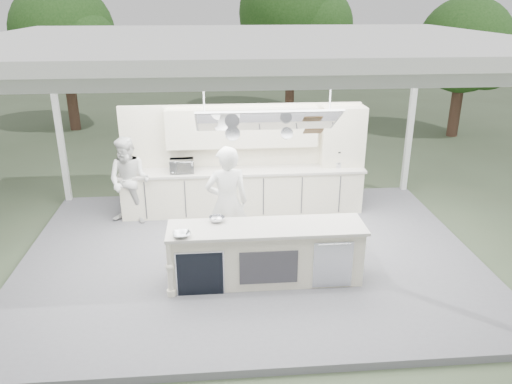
{
  "coord_description": "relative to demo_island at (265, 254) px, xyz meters",
  "views": [
    {
      "loc": [
        -0.57,
        -7.91,
        4.4
      ],
      "look_at": [
        0.15,
        0.4,
        1.14
      ],
      "focal_mm": 35.0,
      "sensor_mm": 36.0,
      "label": 1
    }
  ],
  "objects": [
    {
      "name": "tree_cluster",
      "position": [
        -0.34,
        10.68,
        2.69
      ],
      "size": [
        19.55,
        9.4,
        5.85
      ],
      "color": "#442C22",
      "rests_on": "ground"
    },
    {
      "name": "bowl_small",
      "position": [
        -0.75,
        0.26,
        0.51
      ],
      "size": [
        0.28,
        0.28,
        0.08
      ],
      "primitive_type": "imported",
      "rotation": [
        0.0,
        0.0,
        0.13
      ],
      "color": "silver",
      "rests_on": "demo_island"
    },
    {
      "name": "demo_island",
      "position": [
        0.0,
        0.0,
        0.0
      ],
      "size": [
        3.1,
        0.79,
        0.95
      ],
      "color": "beige",
      "rests_on": "stage_deck"
    },
    {
      "name": "back_counter",
      "position": [
        -0.18,
        2.81,
        0.0
      ],
      "size": [
        5.08,
        0.72,
        0.95
      ],
      "color": "beige",
      "rests_on": "stage_deck"
    },
    {
      "name": "back_wall_unit",
      "position": [
        0.27,
        3.03,
        0.98
      ],
      "size": [
        5.05,
        0.48,
        2.25
      ],
      "color": "beige",
      "rests_on": "stage_deck"
    },
    {
      "name": "stage_deck",
      "position": [
        -0.18,
        0.91,
        -0.54
      ],
      "size": [
        8.0,
        6.0,
        0.12
      ],
      "primitive_type": "cube",
      "color": "#5E5E63",
      "rests_on": "ground"
    },
    {
      "name": "bowl_large",
      "position": [
        -1.28,
        -0.24,
        0.51
      ],
      "size": [
        0.31,
        0.31,
        0.07
      ],
      "primitive_type": "imported",
      "rotation": [
        0.0,
        0.0,
        0.16
      ],
      "color": "silver",
      "rests_on": "demo_island"
    },
    {
      "name": "head_chef",
      "position": [
        -0.57,
        0.84,
        0.54
      ],
      "size": [
        0.8,
        0.59,
        2.03
      ],
      "primitive_type": "imported",
      "rotation": [
        0.0,
        0.0,
        3.29
      ],
      "color": "white",
      "rests_on": "stage_deck"
    },
    {
      "name": "tent",
      "position": [
        -0.18,
        0.9,
        3.11
      ],
      "size": [
        8.2,
        6.2,
        3.86
      ],
      "color": "white",
      "rests_on": "ground"
    },
    {
      "name": "toaster_oven",
      "position": [
        -1.43,
        2.73,
        0.61
      ],
      "size": [
        0.5,
        0.35,
        0.27
      ],
      "primitive_type": "imported",
      "rotation": [
        0.0,
        0.0,
        0.04
      ],
      "color": "silver",
      "rests_on": "back_counter"
    },
    {
      "name": "sous_chef",
      "position": [
        -2.46,
        2.46,
        0.41
      ],
      "size": [
        1.02,
        0.89,
        1.77
      ],
      "primitive_type": "imported",
      "rotation": [
        0.0,
        0.0,
        -0.29
      ],
      "color": "silver",
      "rests_on": "stage_deck"
    },
    {
      "name": "ground",
      "position": [
        -0.18,
        0.91,
        -0.6
      ],
      "size": [
        90.0,
        90.0,
        0.0
      ],
      "primitive_type": "plane",
      "color": "#435138",
      "rests_on": "ground"
    }
  ]
}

